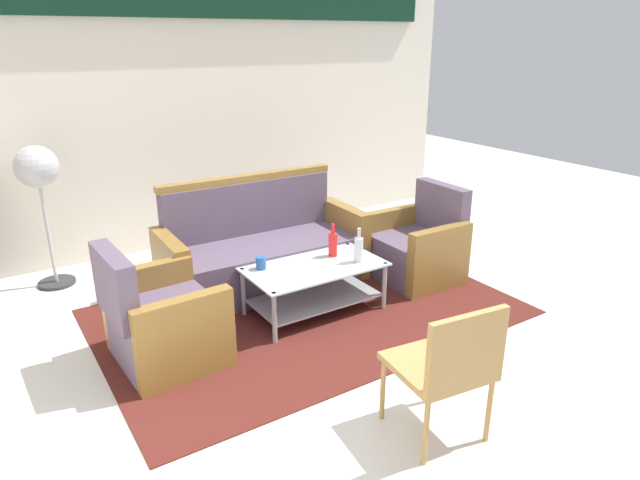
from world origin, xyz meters
name	(u,v)px	position (x,y,z in m)	size (l,w,h in m)	color
ground_plane	(367,365)	(0.00, 0.00, 0.00)	(14.00, 14.00, 0.00)	silver
wall_back	(191,103)	(0.00, 3.05, 1.48)	(6.52, 0.19, 2.80)	silver
rug	(308,311)	(0.07, 0.89, 0.01)	(3.25, 2.13, 0.01)	#511E19
couch	(263,253)	(0.01, 1.56, 0.32)	(1.82, 0.78, 0.96)	#5B4C60
armchair_left	(162,323)	(-1.14, 0.83, 0.29)	(0.73, 0.79, 0.85)	#5B4C60
armchair_right	(417,249)	(1.28, 0.94, 0.29)	(0.71, 0.77, 0.85)	#5B4C60
coffee_table	(315,282)	(0.12, 0.86, 0.27)	(1.10, 0.60, 0.40)	silver
bottle_clear	(359,249)	(0.46, 0.74, 0.52)	(0.07, 0.07, 0.29)	silver
bottle_red	(333,244)	(0.36, 0.96, 0.52)	(0.07, 0.07, 0.28)	red
cup	(261,263)	(-0.27, 1.04, 0.46)	(0.08, 0.08, 0.10)	#2659A5
pedestal_fan	(38,175)	(-1.56, 2.60, 1.01)	(0.36, 0.36, 1.27)	#2D2D33
wicker_chair	(449,362)	(-0.10, -0.82, 0.49)	(0.54, 0.54, 0.84)	#AD844C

